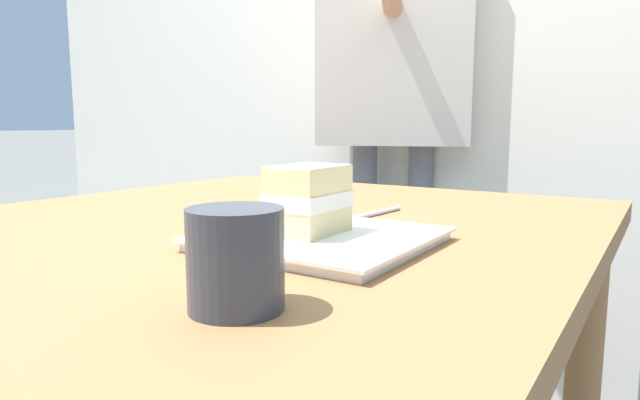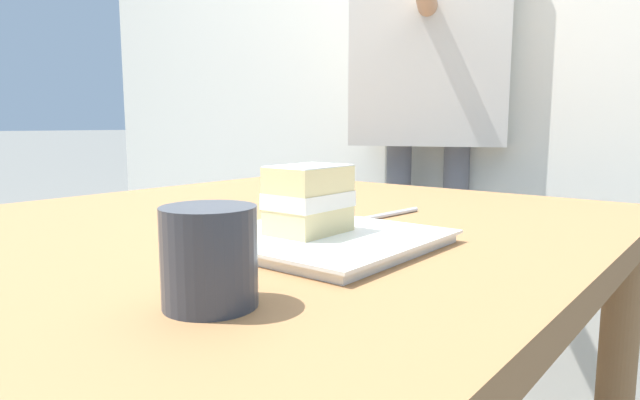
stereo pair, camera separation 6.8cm
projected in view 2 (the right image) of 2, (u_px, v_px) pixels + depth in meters
patio_table at (220, 292)px, 0.83m from camera, size 1.34×1.01×0.78m
dessert_plate at (320, 240)px, 0.68m from camera, size 0.26×0.26×0.02m
cake_slice at (308, 199)px, 0.68m from camera, size 0.10×0.08×0.09m
dessert_fork at (382, 216)px, 0.89m from camera, size 0.17×0.03×0.01m
coffee_cup at (209, 255)px, 0.45m from camera, size 0.08×0.08×0.09m
diner_person at (430, 55)px, 1.65m from camera, size 0.65×0.51×1.71m
patio_building at (549, 19)px, 4.20m from camera, size 5.84×2.51×3.49m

